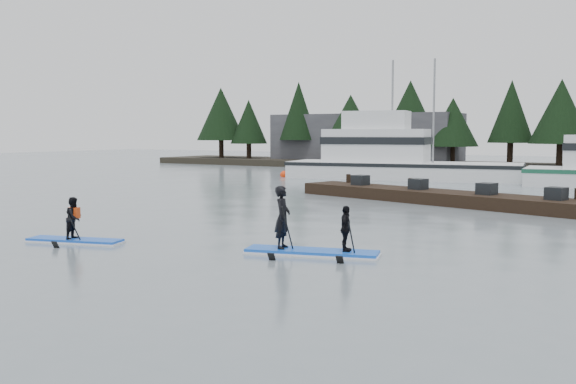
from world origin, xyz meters
The scene contains 10 objects.
ground centered at (0.00, 0.00, 0.00)m, with size 160.00×160.00×0.00m, color slate.
far_shore centered at (0.00, 42.00, 0.30)m, with size 70.00×8.00×0.60m, color #2D281E.
treeline centered at (0.00, 42.00, 0.00)m, with size 60.00×4.00×8.00m, color black, non-canonical shape.
waterfront_building centered at (-14.00, 44.00, 2.50)m, with size 18.00×6.00×5.00m, color #4C4C51.
fishing_boat_large centered at (-4.90, 28.88, 0.68)m, with size 16.35×6.93×9.15m.
floating_dock centered at (3.45, 14.78, 0.28)m, with size 16.73×2.23×0.56m, color black.
buoy_b centered at (-4.17, 20.81, 0.00)m, with size 0.51×0.51×0.51m, color #FF380C.
buoy_a centered at (-12.50, 26.35, 0.00)m, with size 0.57×0.57×0.57m, color #FF380C.
paddleboard_solo centered at (-3.27, -0.69, 0.47)m, with size 2.93×1.45×1.81m.
paddleboard_duo centered at (3.48, 1.19, 0.58)m, with size 3.59×1.71×2.27m.
Camera 1 is at (11.59, -13.39, 3.19)m, focal length 40.00 mm.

